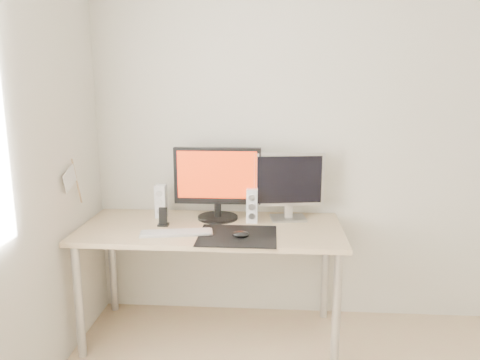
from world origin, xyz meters
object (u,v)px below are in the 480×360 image
object	(u,v)px
mouse	(241,234)
main_monitor	(217,181)
speaker_left	(161,201)
phone_dock	(163,220)
second_monitor	(289,183)
keyboard	(176,233)
desk	(211,239)
speaker_right	(252,205)

from	to	relation	value
mouse	main_monitor	world-z (taller)	main_monitor
mouse	speaker_left	world-z (taller)	speaker_left
speaker_left	phone_dock	bearing A→B (deg)	-73.47
second_monitor	mouse	bearing A→B (deg)	-126.50
main_monitor	keyboard	size ratio (longest dim) A/B	1.27
desk	main_monitor	xyz separation A→B (m)	(0.02, 0.16, 0.33)
mouse	speaker_left	distance (m)	0.67
speaker_left	keyboard	distance (m)	0.38
speaker_right	keyboard	world-z (taller)	speaker_right
main_monitor	speaker_left	bearing A→B (deg)	177.02
mouse	desk	distance (m)	0.29
second_monitor	phone_dock	distance (m)	0.82
second_monitor	phone_dock	bearing A→B (deg)	-166.21
second_monitor	keyboard	distance (m)	0.78
keyboard	phone_dock	xyz separation A→B (m)	(-0.11, 0.15, 0.03)
second_monitor	speaker_right	size ratio (longest dim) A/B	2.08
mouse	speaker_left	xyz separation A→B (m)	(-0.54, 0.37, 0.09)
speaker_left	speaker_right	xyz separation A→B (m)	(0.60, -0.06, 0.00)
desk	second_monitor	distance (m)	0.60
phone_dock	speaker_right	bearing A→B (deg)	12.47
mouse	second_monitor	world-z (taller)	second_monitor
second_monitor	keyboard	xyz separation A→B (m)	(-0.66, -0.34, -0.23)
speaker_left	speaker_right	distance (m)	0.60
main_monitor	second_monitor	size ratio (longest dim) A/B	1.22
second_monitor	keyboard	world-z (taller)	second_monitor
mouse	keyboard	world-z (taller)	mouse
desk	phone_dock	xyz separation A→B (m)	(-0.29, -0.00, 0.11)
main_monitor	speaker_right	world-z (taller)	main_monitor
speaker_left	phone_dock	xyz separation A→B (m)	(0.05, -0.18, -0.07)
mouse	desk	xyz separation A→B (m)	(-0.20, 0.19, -0.10)
mouse	main_monitor	bearing A→B (deg)	115.86
second_monitor	speaker_left	world-z (taller)	second_monitor
main_monitor	second_monitor	xyz separation A→B (m)	(0.45, 0.03, -0.01)
main_monitor	speaker_left	xyz separation A→B (m)	(-0.37, 0.02, -0.15)
desk	second_monitor	bearing A→B (deg)	21.33
speaker_left	keyboard	xyz separation A→B (m)	(0.17, -0.33, -0.10)
second_monitor	speaker_right	xyz separation A→B (m)	(-0.23, -0.07, -0.13)
mouse	desk	world-z (taller)	mouse
speaker_right	desk	bearing A→B (deg)	-154.70
mouse	phone_dock	bearing A→B (deg)	158.72
speaker_left	phone_dock	distance (m)	0.20
speaker_right	keyboard	distance (m)	0.52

